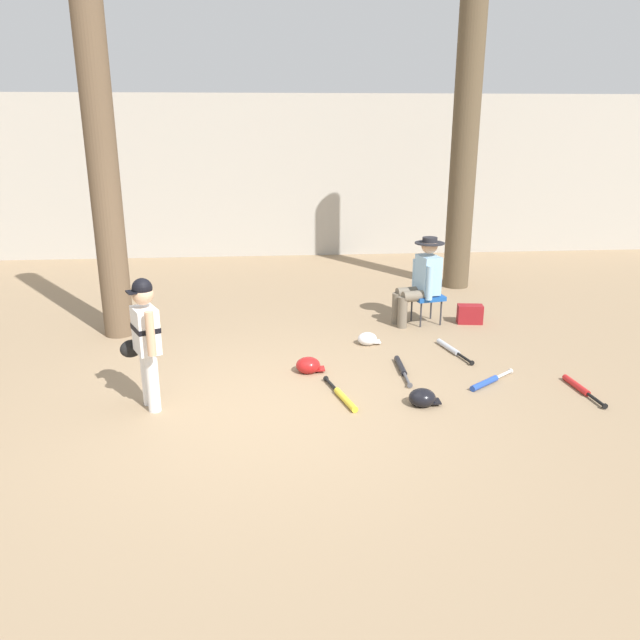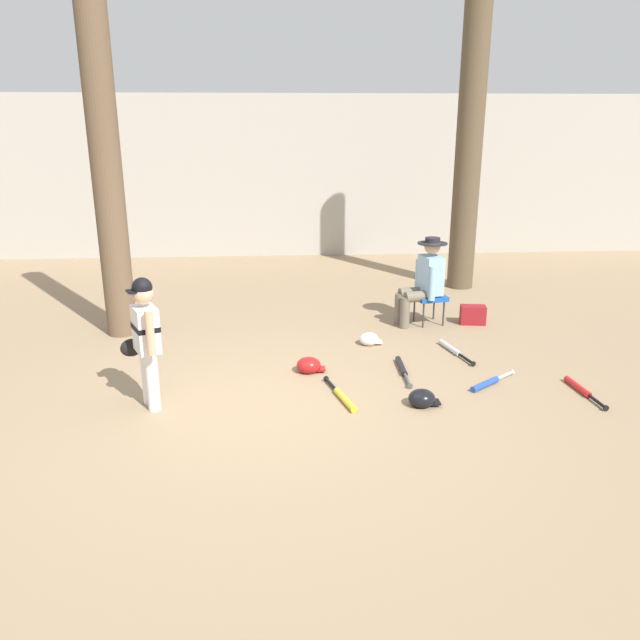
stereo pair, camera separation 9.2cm
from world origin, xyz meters
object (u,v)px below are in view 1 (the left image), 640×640
tree_behind_spectator (463,162)px  bat_black_composite (401,368)px  tree_near_player (104,179)px  batting_helmet_black (422,398)px  bat_aluminum_silver (451,349)px  bat_blue_youth (488,382)px  bat_yellow_trainer (343,397)px  young_ballplayer (145,335)px  bat_red_barrel (579,387)px  folding_stool (427,298)px  batting_helmet_white (368,339)px  seated_spectator (421,279)px  handbag_beside_stool (470,314)px  batting_helmet_red (308,365)px

tree_behind_spectator → bat_black_composite: size_ratio=5.91×
tree_near_player → batting_helmet_black: 4.66m
tree_behind_spectator → bat_aluminum_silver: (-0.97, -3.09, -2.02)m
bat_blue_youth → batting_helmet_black: 0.92m
bat_aluminum_silver → bat_yellow_trainer: same height
young_ballplayer → bat_red_barrel: young_ballplayer is taller
bat_black_composite → folding_stool: bearing=67.6°
tree_behind_spectator → batting_helmet_white: size_ratio=16.61×
tree_near_player → bat_black_composite: tree_near_player is taller
batting_helmet_white → seated_spectator: bearing=42.7°
young_ballplayer → handbag_beside_stool: size_ratio=3.84×
young_ballplayer → batting_helmet_black: 2.76m
handbag_beside_stool → bat_yellow_trainer: bearing=-131.1°
seated_spectator → handbag_beside_stool: (0.70, -0.05, -0.51)m
handbag_beside_stool → tree_behind_spectator: bearing=79.0°
handbag_beside_stool → batting_helmet_white: size_ratio=1.19×
seated_spectator → bat_black_composite: seated_spectator is taller
seated_spectator → batting_helmet_red: 2.39m
young_ballplayer → folding_stool: (3.35, 2.42, -0.38)m
bat_black_composite → bat_red_barrel: 1.87m
batting_helmet_black → batting_helmet_white: size_ratio=1.11×
bat_aluminum_silver → batting_helmet_red: bearing=-163.9°
bat_red_barrel → batting_helmet_white: (-1.98, 1.59, 0.04)m
bat_red_barrel → tree_behind_spectator: bearing=90.5°
folding_stool → bat_yellow_trainer: bearing=-120.8°
folding_stool → bat_black_composite: 1.86m
bat_aluminum_silver → tree_behind_spectator: bearing=72.6°
bat_blue_youth → batting_helmet_white: size_ratio=2.17×
batting_helmet_red → batting_helmet_white: 1.17m
tree_behind_spectator → seated_spectator: tree_behind_spectator is taller
folding_stool → batting_helmet_white: folding_stool is taller
seated_spectator → tree_near_player: bearing=-178.4°
bat_red_barrel → bat_blue_youth: same height
bat_yellow_trainer → batting_helmet_black: 0.79m
folding_stool → bat_red_barrel: (1.04, -2.39, -0.33)m
batting_helmet_white → tree_near_player: bearing=168.2°
bat_yellow_trainer → batting_helmet_red: (-0.30, 0.77, 0.05)m
bat_black_composite → bat_yellow_trainer: same height
seated_spectator → batting_helmet_black: (-0.58, -2.58, -0.56)m
seated_spectator → batting_helmet_white: seated_spectator is taller
tree_behind_spectator → batting_helmet_white: (-1.94, -2.76, -1.98)m
handbag_beside_stool → bat_red_barrel: bearing=-79.4°
bat_blue_youth → batting_helmet_white: batting_helmet_white is taller
bat_blue_youth → bat_red_barrel: bearing=-13.9°
folding_stool → seated_spectator: (-0.10, -0.02, 0.28)m
tree_behind_spectator → bat_red_barrel: tree_behind_spectator is taller
young_ballplayer → batting_helmet_black: young_ballplayer is taller
batting_helmet_red → folding_stool: bearing=43.4°
young_ballplayer → batting_helmet_red: young_ballplayer is taller
folding_stool → seated_spectator: seated_spectator is taller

